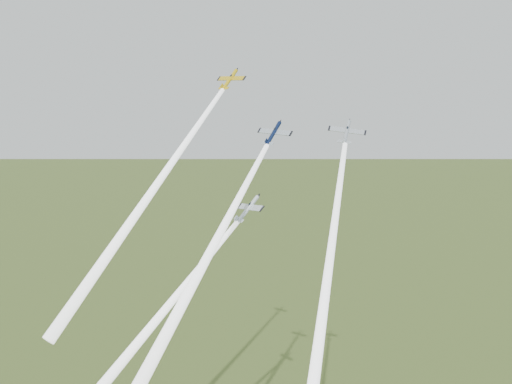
# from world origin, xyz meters

# --- Properties ---
(plane_yellow) EXTENTS (8.29, 7.13, 6.12)m
(plane_yellow) POSITION_xyz_m (-14.87, 6.18, 113.87)
(plane_yellow) COLOR gold
(smoke_trail_yellow) EXTENTS (6.69, 47.35, 44.15)m
(smoke_trail_yellow) POSITION_xyz_m (-17.18, -18.92, 90.48)
(smoke_trail_yellow) COLOR white
(plane_navy) EXTENTS (7.85, 6.35, 6.37)m
(plane_navy) POSITION_xyz_m (1.98, -2.82, 103.37)
(plane_navy) COLOR #0C1636
(smoke_trail_navy) EXTENTS (2.54, 42.04, 39.24)m
(smoke_trail_navy) POSITION_xyz_m (2.07, -25.37, 82.44)
(smoke_trail_navy) COLOR white
(plane_silver_right) EXTENTS (8.50, 8.36, 6.60)m
(plane_silver_right) POSITION_xyz_m (14.39, 4.02, 103.72)
(plane_silver_right) COLOR #ADB5BC
(smoke_trail_silver_right) EXTENTS (20.54, 53.54, 52.06)m
(smoke_trail_silver_right) POSITION_xyz_m (24.05, -23.82, 76.38)
(smoke_trail_silver_right) COLOR white
(plane_silver_low) EXTENTS (9.90, 9.75, 7.27)m
(plane_silver_low) POSITION_xyz_m (0.10, -8.91, 89.10)
(plane_silver_low) COLOR silver
(smoke_trail_silver_low) EXTENTS (17.79, 37.65, 37.27)m
(smoke_trail_silver_low) POSITION_xyz_m (-8.31, -28.69, 69.16)
(smoke_trail_silver_low) COLOR white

